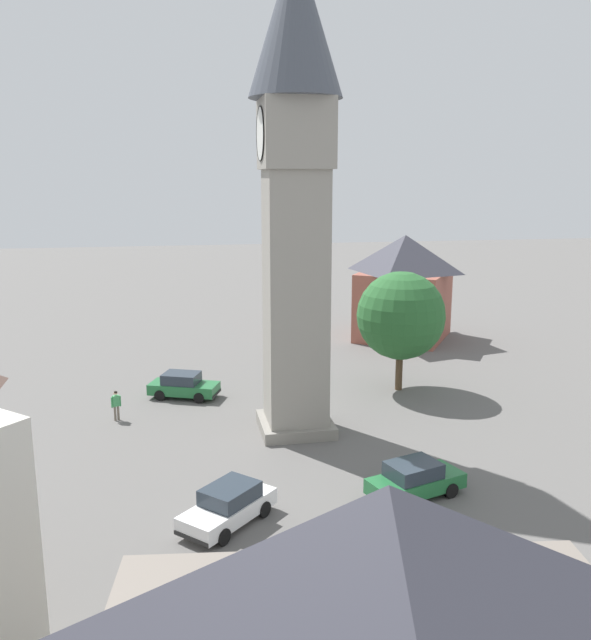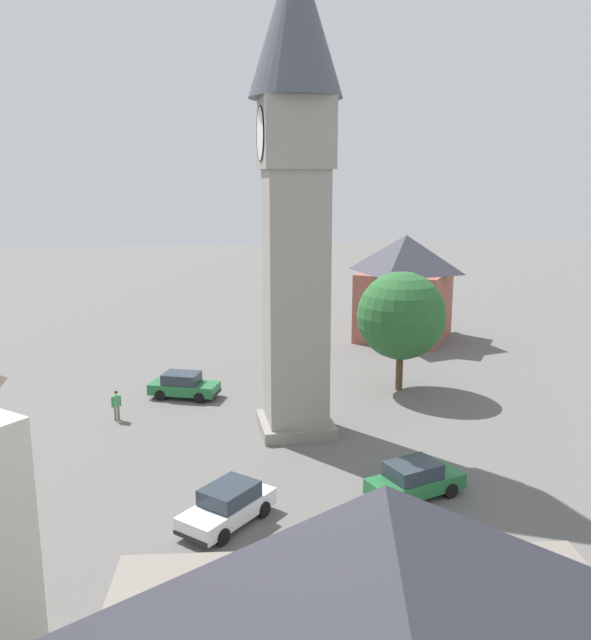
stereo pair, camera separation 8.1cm
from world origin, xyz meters
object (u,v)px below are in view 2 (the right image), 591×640
(car_blue_kerb, at_px, (415,480))
(car_red_corner, at_px, (184,385))
(clock_tower, at_px, (296,155))
(pedestrian, at_px, (116,403))
(building_corner_back, at_px, (405,286))
(tree, at_px, (401,316))
(car_silver_kerb, at_px, (228,505))

(car_blue_kerb, bearing_deg, car_red_corner, -147.61)
(clock_tower, bearing_deg, pedestrian, -108.72)
(car_blue_kerb, relative_size, building_corner_back, 0.44)
(clock_tower, relative_size, tree, 3.21)
(pedestrian, bearing_deg, car_silver_kerb, 22.76)
(car_silver_kerb, relative_size, building_corner_back, 0.41)
(clock_tower, bearing_deg, building_corner_back, 146.17)
(building_corner_back, bearing_deg, car_blue_kerb, -18.40)
(car_red_corner, bearing_deg, car_blue_kerb, 32.39)
(clock_tower, distance_m, pedestrian, 16.45)
(car_blue_kerb, relative_size, pedestrian, 2.63)
(clock_tower, distance_m, car_blue_kerb, 16.09)
(car_blue_kerb, height_order, pedestrian, pedestrian)
(pedestrian, bearing_deg, tree, 97.87)
(pedestrian, bearing_deg, car_red_corner, 131.31)
(clock_tower, distance_m, car_silver_kerb, 16.69)
(car_blue_kerb, xyz_separation_m, building_corner_back, (-26.88, 8.94, 3.60))
(pedestrian, relative_size, tree, 0.23)
(car_red_corner, bearing_deg, building_corner_back, 123.85)
(clock_tower, bearing_deg, tree, 126.04)
(clock_tower, bearing_deg, car_red_corner, -138.28)
(car_silver_kerb, xyz_separation_m, pedestrian, (-12.23, -5.13, 0.25))
(clock_tower, bearing_deg, car_blue_kerb, 23.43)
(car_red_corner, height_order, pedestrian, pedestrian)
(tree, bearing_deg, car_red_corner, -93.77)
(car_blue_kerb, height_order, tree, tree)
(car_silver_kerb, xyz_separation_m, building_corner_back, (-27.70, 16.78, 3.60))
(car_red_corner, xyz_separation_m, building_corner_back, (-12.23, 18.23, 3.60))
(pedestrian, xyz_separation_m, building_corner_back, (-15.47, 21.92, 3.36))
(clock_tower, height_order, building_corner_back, clock_tower)
(car_silver_kerb, bearing_deg, car_red_corner, -174.65)
(pedestrian, bearing_deg, car_blue_kerb, 48.67)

